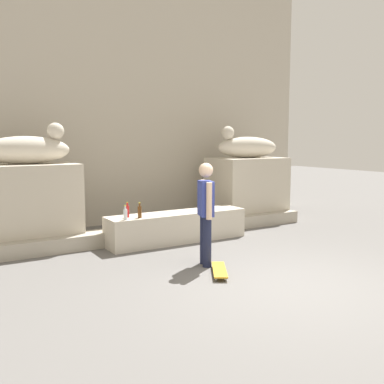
{
  "coord_description": "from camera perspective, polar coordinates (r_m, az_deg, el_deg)",
  "views": [
    {
      "loc": [
        -4.19,
        -4.34,
        2.05
      ],
      "look_at": [
        -0.17,
        2.27,
        1.1
      ],
      "focal_mm": 40.59,
      "sensor_mm": 36.0,
      "label": 1
    }
  ],
  "objects": [
    {
      "name": "skater",
      "position": [
        6.98,
        1.82,
        -2.3
      ],
      "size": [
        0.31,
        0.51,
        1.67
      ],
      "rotation": [
        0.0,
        0.0,
        4.37
      ],
      "color": "#1E233F",
      "rests_on": "ground_plane"
    },
    {
      "name": "pedestal_right",
      "position": [
        11.0,
        7.22,
        0.36
      ],
      "size": [
        1.8,
        1.21,
        1.58
      ],
      "primitive_type": "cube",
      "color": "beige",
      "rests_on": "ground_plane"
    },
    {
      "name": "ground_plane",
      "position": [
        6.37,
        12.28,
        -11.93
      ],
      "size": [
        40.0,
        40.0,
        0.0
      ],
      "primitive_type": "plane",
      "color": "#605E5B"
    },
    {
      "name": "skateboard",
      "position": [
        6.73,
        3.62,
        -10.18
      ],
      "size": [
        0.58,
        0.79,
        0.08
      ],
      "rotation": [
        0.0,
        0.0,
        4.17
      ],
      "color": "gold",
      "rests_on": "ground_plane"
    },
    {
      "name": "stair_step",
      "position": [
        9.15,
        -3.35,
        -5.07
      ],
      "size": [
        7.05,
        0.5,
        0.28
      ],
      "primitive_type": "cube",
      "color": "#A9A08F",
      "rests_on": "ground_plane"
    },
    {
      "name": "facade_wall",
      "position": [
        11.01,
        -9.0,
        12.75
      ],
      "size": [
        10.42,
        0.6,
        6.34
      ],
      "primitive_type": "cube",
      "color": "#BDB3A1",
      "rests_on": "ground_plane"
    },
    {
      "name": "ledge_block",
      "position": [
        8.73,
        -1.93,
        -4.61
      ],
      "size": [
        2.91,
        0.64,
        0.59
      ],
      "primitive_type": "cube",
      "color": "beige",
      "rests_on": "ground_plane"
    },
    {
      "name": "statue_reclining_right",
      "position": [
        10.91,
        7.14,
        5.97
      ],
      "size": [
        1.67,
        0.83,
        0.78
      ],
      "rotation": [
        0.0,
        0.0,
        2.96
      ],
      "color": "beige",
      "rests_on": "pedestal_right"
    },
    {
      "name": "bottle_clear",
      "position": [
        7.96,
        -8.75,
        -2.87
      ],
      "size": [
        0.07,
        0.07,
        0.27
      ],
      "color": "silver",
      "rests_on": "ledge_block"
    },
    {
      "name": "bottle_red",
      "position": [
        8.2,
        -8.48,
        -2.5
      ],
      "size": [
        0.07,
        0.07,
        0.29
      ],
      "color": "red",
      "rests_on": "ledge_block"
    },
    {
      "name": "statue_reclining_left",
      "position": [
        8.69,
        -20.78,
        5.33
      ],
      "size": [
        1.63,
        0.67,
        0.78
      ],
      "rotation": [
        0.0,
        0.0,
        -0.07
      ],
      "color": "beige",
      "rests_on": "pedestal_left"
    },
    {
      "name": "bottle_brown",
      "position": [
        8.11,
        -6.89,
        -2.57
      ],
      "size": [
        0.07,
        0.07,
        0.29
      ],
      "color": "#593314",
      "rests_on": "ledge_block"
    },
    {
      "name": "pedestal_left",
      "position": [
        8.77,
        -20.71,
        -1.71
      ],
      "size": [
        1.8,
        1.21,
        1.58
      ],
      "primitive_type": "cube",
      "color": "beige",
      "rests_on": "ground_plane"
    }
  ]
}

